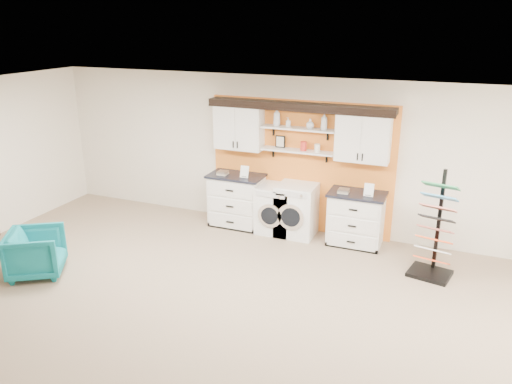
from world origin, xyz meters
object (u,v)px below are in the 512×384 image
at_px(sample_rack, 434,243).
at_px(armchair, 36,253).
at_px(base_cabinet_left, 237,200).
at_px(dryer, 297,210).
at_px(washer, 276,209).
at_px(base_cabinet_right, 356,219).

xyz_separation_m(sample_rack, armchair, (-5.61, -2.26, -0.17)).
bearing_deg(base_cabinet_left, dryer, -0.16).
height_order(washer, sample_rack, sample_rack).
bearing_deg(dryer, washer, -180.00).
bearing_deg(sample_rack, base_cabinet_left, -179.04).
bearing_deg(armchair, base_cabinet_right, -87.96).
height_order(base_cabinet_left, sample_rack, sample_rack).
height_order(washer, dryer, dryer).
bearing_deg(base_cabinet_right, armchair, -145.60).
bearing_deg(armchair, sample_rack, -100.44).
height_order(base_cabinet_right, washer, base_cabinet_right).
relative_size(base_cabinet_left, sample_rack, 0.62).
xyz_separation_m(washer, armchair, (-2.83, -2.94, -0.08)).
height_order(base_cabinet_right, dryer, dryer).
relative_size(base_cabinet_left, dryer, 1.08).
height_order(base_cabinet_right, sample_rack, sample_rack).
xyz_separation_m(base_cabinet_left, sample_rack, (3.58, -0.68, 0.03)).
distance_m(base_cabinet_right, dryer, 1.07).
relative_size(base_cabinet_left, base_cabinet_right, 1.06).
height_order(base_cabinet_left, armchair, base_cabinet_left).
xyz_separation_m(base_cabinet_right, dryer, (-1.07, -0.00, 0.00)).
bearing_deg(base_cabinet_left, sample_rack, -10.83).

